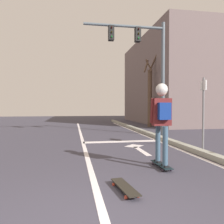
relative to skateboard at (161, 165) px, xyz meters
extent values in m
cube|color=silver|center=(-1.53, 3.36, -0.06)|extent=(0.12, 20.00, 0.01)
cube|color=silver|center=(1.36, 3.36, -0.06)|extent=(0.12, 20.00, 0.01)
cube|color=silver|center=(-0.01, 3.74, -0.06)|extent=(3.04, 0.40, 0.01)
cube|color=silver|center=(0.14, 1.88, -0.06)|extent=(0.16, 1.40, 0.01)
cube|color=silver|center=(0.14, 2.73, -0.06)|extent=(0.71, 0.71, 0.01)
cube|color=#98988A|center=(1.61, 3.36, 0.00)|extent=(0.24, 24.00, 0.14)
cube|color=black|center=(0.00, 0.00, 0.01)|extent=(0.20, 0.82, 0.02)
cube|color=#B2B2B7|center=(0.00, 0.28, -0.01)|extent=(0.15, 0.05, 0.01)
cylinder|color=#2C212E|center=(-0.10, 0.28, -0.04)|extent=(0.03, 0.05, 0.05)
cylinder|color=#2C212E|center=(0.09, 0.28, -0.04)|extent=(0.03, 0.05, 0.05)
cube|color=#B2B2B7|center=(0.00, -0.28, -0.01)|extent=(0.15, 0.05, 0.01)
cylinder|color=#2C212E|center=(-0.09, -0.28, -0.04)|extent=(0.03, 0.05, 0.05)
cylinder|color=#2C212E|center=(0.10, -0.28, -0.04)|extent=(0.03, 0.05, 0.05)
cylinder|color=#38546B|center=(0.00, 0.20, 0.44)|extent=(0.11, 0.11, 0.84)
cube|color=black|center=(0.00, 0.20, 0.03)|extent=(0.09, 0.24, 0.03)
cylinder|color=#38546B|center=(0.00, -0.20, 0.44)|extent=(0.11, 0.11, 0.84)
cube|color=black|center=(0.00, -0.20, 0.03)|extent=(0.09, 0.24, 0.03)
cube|color=maroon|center=(0.00, 0.00, 1.15)|extent=(0.40, 0.19, 0.59)
cylinder|color=maroon|center=(-0.21, 0.03, 1.18)|extent=(0.07, 0.14, 0.54)
cylinder|color=maroon|center=(0.21, 0.03, 1.18)|extent=(0.07, 0.14, 0.54)
sphere|color=beige|center=(0.00, 0.00, 1.61)|extent=(0.23, 0.23, 0.23)
sphere|color=silver|center=(0.00, 0.00, 1.64)|extent=(0.26, 0.26, 0.26)
cube|color=navy|center=(0.00, -0.14, 1.17)|extent=(0.26, 0.14, 0.36)
cube|color=black|center=(-1.09, -1.19, 0.01)|extent=(0.31, 0.87, 0.02)
cube|color=#B2B2B7|center=(-1.13, -0.91, -0.01)|extent=(0.17, 0.07, 0.01)
cylinder|color=#CA402B|center=(-1.23, -0.92, -0.04)|extent=(0.04, 0.06, 0.05)
cylinder|color=#CA402B|center=(-1.04, -0.89, -0.04)|extent=(0.04, 0.06, 0.05)
cube|color=#B2B2B7|center=(-1.05, -1.48, -0.01)|extent=(0.17, 0.07, 0.01)
cylinder|color=#CA402B|center=(-1.15, -1.49, -0.04)|extent=(0.04, 0.06, 0.05)
cylinder|color=#CA402B|center=(-0.96, -1.46, -0.04)|extent=(0.04, 0.06, 0.05)
cylinder|color=#525E67|center=(2.20, 5.24, 2.53)|extent=(0.16, 0.16, 5.20)
cylinder|color=#525E67|center=(0.38, 5.24, 4.86)|extent=(3.64, 0.12, 0.12)
cube|color=black|center=(0.99, 5.24, 4.51)|extent=(0.24, 0.28, 0.64)
cylinder|color=#3A0605|center=(0.99, 5.09, 4.71)|extent=(0.02, 0.10, 0.10)
cylinder|color=#3C3106|center=(0.99, 5.09, 4.51)|extent=(0.02, 0.10, 0.10)
cylinder|color=green|center=(0.99, 5.09, 4.31)|extent=(0.02, 0.10, 0.10)
cube|color=black|center=(-0.22, 5.24, 4.51)|extent=(0.24, 0.28, 0.64)
cylinder|color=#3A0605|center=(-0.22, 5.09, 4.71)|extent=(0.02, 0.10, 0.10)
cylinder|color=#3C3106|center=(-0.22, 5.09, 4.51)|extent=(0.02, 0.10, 0.10)
cylinder|color=green|center=(-0.22, 5.09, 4.31)|extent=(0.02, 0.10, 0.10)
cylinder|color=slate|center=(2.08, 1.76, 1.05)|extent=(0.06, 0.06, 2.24)
cube|color=white|center=(2.08, 1.76, 1.92)|extent=(0.13, 0.44, 0.30)
cylinder|color=brown|center=(3.11, 9.61, 1.81)|extent=(0.29, 0.29, 3.75)
cylinder|color=brown|center=(3.36, 9.78, 4.10)|extent=(0.52, 0.69, 1.24)
cylinder|color=brown|center=(2.93, 9.86, 3.96)|extent=(0.45, 0.37, 0.86)
cylinder|color=brown|center=(2.94, 9.37, 3.94)|extent=(0.43, 0.34, 0.81)
cube|color=#6F5E5D|center=(9.63, 13.10, 3.38)|extent=(12.25, 11.15, 6.89)
camera|label=1|loc=(-1.89, -4.62, 1.27)|focal=36.13mm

